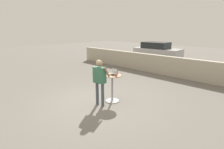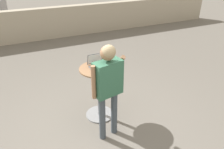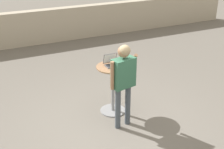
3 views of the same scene
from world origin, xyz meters
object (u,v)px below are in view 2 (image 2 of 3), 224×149
Objects in this scene: laptop at (97,64)px; standing_person at (108,81)px; coffee_mug at (109,64)px; cafe_table at (99,89)px.

standing_person reaches higher than laptop.
standing_person is at bearing -115.87° from coffee_mug.
cafe_table is 9.13× the size of coffee_mug.
laptop is 0.66m from standing_person.
coffee_mug is at bearing -17.92° from laptop.
laptop reaches higher than coffee_mug.
standing_person is (-0.28, -0.59, 0.00)m from coffee_mug.
coffee_mug is at bearing -0.70° from cafe_table.
laptop is 0.23m from coffee_mug.
laptop is 0.17× the size of standing_person.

